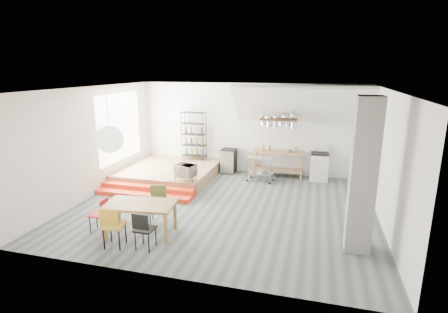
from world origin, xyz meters
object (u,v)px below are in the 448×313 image
(stove, at_px, (319,166))
(mini_fridge, at_px, (229,161))
(rolling_cart, at_px, (260,166))
(dining_table, at_px, (140,207))

(stove, height_order, mini_fridge, stove)
(rolling_cart, distance_m, mini_fridge, 1.48)
(stove, height_order, rolling_cart, stove)
(dining_table, xyz_separation_m, rolling_cart, (2.01, 4.52, -0.12))
(rolling_cart, bearing_deg, stove, 27.36)
(dining_table, height_order, mini_fridge, mini_fridge)
(stove, distance_m, dining_table, 6.51)
(stove, relative_size, mini_fridge, 1.34)
(mini_fridge, bearing_deg, rolling_cart, -29.51)
(stove, bearing_deg, rolling_cart, -160.15)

